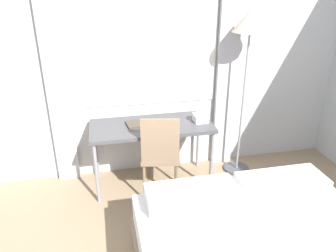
# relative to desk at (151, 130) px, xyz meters

# --- Properties ---
(wall_back_with_window) EXTENTS (5.51, 0.13, 2.70)m
(wall_back_with_window) POSITION_rel_desk_xyz_m (0.10, 0.37, 0.68)
(wall_back_with_window) COLOR silver
(wall_back_with_window) RESTS_ON ground_plane
(desk) EXTENTS (1.31, 0.58, 0.73)m
(desk) POSITION_rel_desk_xyz_m (0.00, 0.00, 0.00)
(desk) COLOR #4C4C51
(desk) RESTS_ON ground_plane
(desk_chair) EXTENTS (0.47, 0.47, 0.95)m
(desk_chair) POSITION_rel_desk_xyz_m (0.05, -0.26, -0.14)
(desk_chair) COLOR #8C7259
(desk_chair) RESTS_ON ground_plane
(standing_lamp) EXTENTS (0.38, 0.38, 1.90)m
(standing_lamp) POSITION_rel_desk_xyz_m (1.06, 0.05, 0.96)
(standing_lamp) COLOR #4C4C51
(standing_lamp) RESTS_ON ground_plane
(telephone) EXTENTS (0.17, 0.17, 0.10)m
(telephone) POSITION_rel_desk_xyz_m (0.54, -0.02, 0.10)
(telephone) COLOR white
(telephone) RESTS_ON desk
(book) EXTENTS (0.24, 0.22, 0.02)m
(book) POSITION_rel_desk_xyz_m (-0.15, 0.02, 0.07)
(book) COLOR #4C4238
(book) RESTS_ON desk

